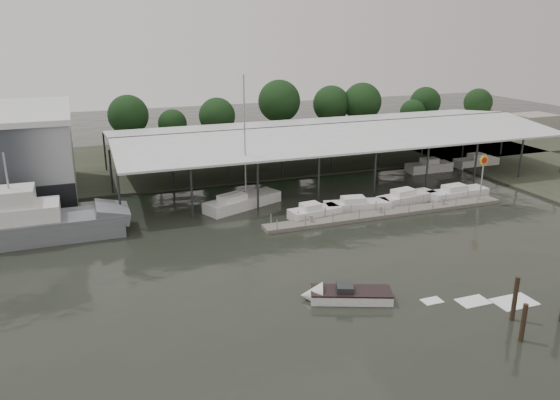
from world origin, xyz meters
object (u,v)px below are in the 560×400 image
object	(u,v)px
shell_fuel_sign	(483,170)
speedboat_underway	(343,295)
grey_trawler	(28,224)
white_sailboat	(242,202)

from	to	relation	value
shell_fuel_sign	speedboat_underway	xyz separation A→B (m)	(-25.15, -15.39, -3.53)
shell_fuel_sign	grey_trawler	distance (m)	47.86
grey_trawler	speedboat_underway	size ratio (longest dim) A/B	1.07
grey_trawler	shell_fuel_sign	bearing A→B (deg)	-6.73
grey_trawler	speedboat_underway	bearing A→B (deg)	-43.25
white_sailboat	speedboat_underway	world-z (taller)	white_sailboat
grey_trawler	speedboat_underway	distance (m)	30.66
shell_fuel_sign	speedboat_underway	size ratio (longest dim) A/B	0.33
white_sailboat	speedboat_underway	bearing A→B (deg)	-110.52
speedboat_underway	shell_fuel_sign	bearing A→B (deg)	-126.50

